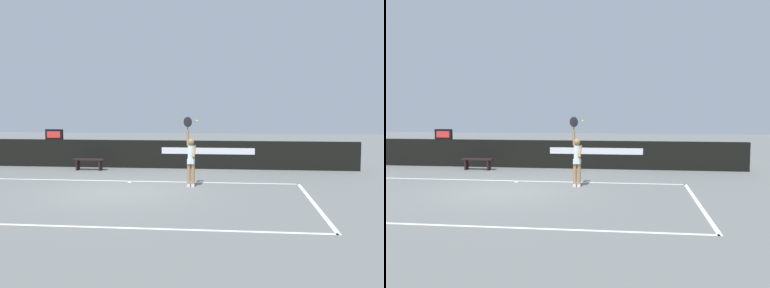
{
  "view_description": "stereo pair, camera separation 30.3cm",
  "coord_description": "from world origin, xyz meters",
  "views": [
    {
      "loc": [
        3.72,
        -12.88,
        2.63
      ],
      "look_at": [
        2.28,
        1.03,
        1.43
      ],
      "focal_mm": 40.1,
      "sensor_mm": 36.0,
      "label": 1
    },
    {
      "loc": [
        4.02,
        -12.85,
        2.63
      ],
      "look_at": [
        2.28,
        1.03,
        1.43
      ],
      "focal_mm": 40.1,
      "sensor_mm": 36.0,
      "label": 2
    }
  ],
  "objects": [
    {
      "name": "court_lines",
      "position": [
        0.0,
        -0.99,
        0.0
      ],
      "size": [
        11.82,
        5.94,
        0.0
      ],
      "color": "white",
      "rests_on": "ground"
    },
    {
      "name": "tennis_ball",
      "position": [
        2.46,
        0.8,
        2.19
      ],
      "size": [
        0.07,
        0.07,
        0.07
      ],
      "color": "#CDE52C"
    },
    {
      "name": "speed_display",
      "position": [
        -4.29,
        5.29,
        1.43
      ],
      "size": [
        0.77,
        0.16,
        0.45
      ],
      "color": "black",
      "rests_on": "back_wall"
    },
    {
      "name": "tennis_player",
      "position": [
        2.23,
        1.12,
        0.95
      ],
      "size": [
        0.41,
        0.39,
        2.32
      ],
      "color": "#A07A4F",
      "rests_on": "ground"
    },
    {
      "name": "ground_plane",
      "position": [
        0.0,
        0.0,
        0.0
      ],
      "size": [
        60.0,
        60.0,
        0.0
      ],
      "primitive_type": "plane",
      "color": "slate"
    },
    {
      "name": "courtside_bench_near",
      "position": [
        -2.39,
        4.34,
        0.35
      ],
      "size": [
        1.31,
        0.4,
        0.47
      ],
      "color": "black",
      "rests_on": "ground"
    },
    {
      "name": "back_wall",
      "position": [
        0.0,
        5.29,
        0.6
      ],
      "size": [
        17.63,
        0.24,
        1.2
      ],
      "color": "black",
      "rests_on": "ground"
    }
  ]
}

